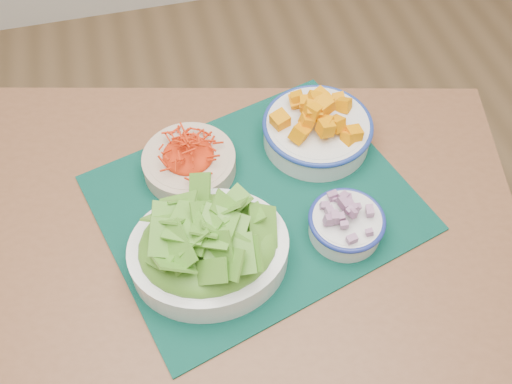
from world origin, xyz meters
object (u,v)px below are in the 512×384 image
carrot_bowl (189,159)px  lettuce_bowl (208,244)px  onion_bowl (346,222)px  squash_bowl (318,123)px  table (223,261)px  placemat (256,202)px

carrot_bowl → lettuce_bowl: 0.20m
lettuce_bowl → onion_bowl: 0.24m
squash_bowl → lettuce_bowl: size_ratio=0.90×
table → lettuce_bowl: 0.19m
table → squash_bowl: bearing=48.5°
carrot_bowl → squash_bowl: (0.25, 0.01, 0.02)m
placemat → carrot_bowl: size_ratio=2.51×
placemat → table: bearing=-167.9°
table → placemat: size_ratio=2.27×
carrot_bowl → onion_bowl: (0.24, -0.20, 0.00)m
table → placemat: bearing=42.0°
table → lettuce_bowl: lettuce_bowl is taller
table → placemat: 0.14m
table → carrot_bowl: (-0.03, 0.14, 0.15)m
onion_bowl → carrot_bowl: bearing=139.4°
carrot_bowl → lettuce_bowl: bearing=-90.7°
table → onion_bowl: 0.26m
lettuce_bowl → onion_bowl: lettuce_bowl is taller
squash_bowl → onion_bowl: 0.21m
placemat → carrot_bowl: (-0.10, 0.10, 0.03)m
squash_bowl → onion_bowl: bearing=-94.3°
table → placemat: placemat is taller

